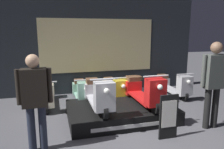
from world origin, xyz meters
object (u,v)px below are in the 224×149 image
Objects in this scene: scooter_display_right at (143,91)px; scooter_backrow_0 at (47,94)px; scooter_backrow_2 at (115,89)px; person_right_browsing at (214,78)px; scooter_backrow_4 at (173,85)px; price_sign_board at (169,117)px; scooter_backrow_1 at (82,92)px; person_left_browsing at (35,96)px; scooter_backrow_3 at (145,87)px; scooter_display_left at (98,94)px.

scooter_display_right is 1.00× the size of scooter_backrow_0.
scooter_backrow_0 is 1.00× the size of scooter_backrow_2.
person_right_browsing reaches higher than scooter_backrow_0.
price_sign_board is (-1.62, -2.58, 0.12)m from scooter_backrow_4.
scooter_backrow_1 is 2.69m from person_left_browsing.
scooter_backrow_3 is 2.02× the size of price_sign_board.
scooter_backrow_2 is at bearing 180.00° from scooter_backrow_3.
scooter_display_left is 1.00× the size of scooter_backrow_2.
scooter_backrow_0 is at bearing 180.00° from scooter_backrow_1.
scooter_backrow_2 is 2.87m from person_right_browsing.
person_left_browsing is at bearing -141.70° from scooter_backrow_3.
scooter_backrow_1 is 2.90m from scooter_backrow_4.
price_sign_board reaches higher than scooter_backrow_1.
scooter_display_right reaches higher than price_sign_board.
scooter_backrow_1 is 1.00× the size of scooter_backrow_4.
scooter_backrow_0 is 1.00× the size of scooter_backrow_4.
price_sign_board reaches higher than scooter_backrow_0.
scooter_backrow_1 is at bearing 180.00° from scooter_backrow_2.
person_right_browsing is 2.09× the size of price_sign_board.
scooter_display_left is 2.29m from scooter_backrow_3.
scooter_backrow_0 is (-2.21, 1.43, -0.32)m from scooter_display_right.
scooter_backrow_3 is at bearing 0.00° from scooter_backrow_1.
person_right_browsing is (2.39, -2.37, 0.76)m from scooter_backrow_1.
scooter_display_right is at bearing -139.20° from scooter_backrow_4.
price_sign_board is at bearing -104.30° from scooter_backrow_3.
person_left_browsing is 3.46m from person_right_browsing.
person_left_browsing is 1.91× the size of price_sign_board.
scooter_backrow_3 is (2.90, 0.00, 0.00)m from scooter_backrow_0.
scooter_backrow_0 is at bearing 131.01° from price_sign_board.
person_right_browsing is (2.22, -0.95, 0.44)m from scooter_display_left.
scooter_backrow_1 and scooter_backrow_3 have the same top height.
scooter_backrow_2 is 2.02× the size of price_sign_board.
person_left_browsing reaches higher than scooter_backrow_4.
price_sign_board is at bearing -83.17° from scooter_backrow_2.
scooter_backrow_3 is 1.06× the size of person_left_browsing.
scooter_backrow_0 and scooter_backrow_3 have the same top height.
scooter_display_right reaches higher than scooter_backrow_3.
scooter_backrow_2 is at bearing 180.00° from scooter_backrow_4.
person_right_browsing reaches higher than price_sign_board.
scooter_display_right reaches higher than scooter_backrow_1.
scooter_display_left is 3.10m from scooter_backrow_4.
person_right_browsing is 1.30m from price_sign_board.
person_left_browsing is (-0.11, -2.37, 0.65)m from scooter_backrow_0.
scooter_backrow_0 is at bearing 180.00° from scooter_backrow_3.
scooter_backrow_3 is 3.89m from person_left_browsing.
scooter_backrow_3 and scooter_backrow_4 have the same top height.
scooter_display_left is at bearing -51.59° from scooter_backrow_0.
scooter_backrow_4 is at bearing 57.80° from price_sign_board.
scooter_backrow_2 is (1.93, 0.00, 0.00)m from scooter_backrow_0.
scooter_backrow_2 is at bearing 60.70° from scooter_display_left.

